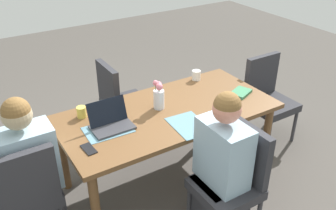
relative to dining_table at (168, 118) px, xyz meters
name	(u,v)px	position (x,y,z in m)	size (l,w,h in m)	color
ground_plane	(168,177)	(0.00, 0.00, -0.65)	(10.00, 10.00, 0.00)	#4C4742
dining_table	(168,118)	(0.00, 0.00, 0.00)	(1.85, 0.90, 0.73)	brown
chair_near_left_near	(234,176)	(0.11, -0.75, -0.15)	(0.44, 0.44, 0.90)	#2D2D33
person_near_left_near	(221,172)	(0.03, -0.69, -0.12)	(0.36, 0.40, 1.19)	#2D2D33
chair_head_left_left_mid	(27,192)	(-1.24, -0.10, -0.15)	(0.44, 0.44, 0.90)	#2D2D33
person_head_left_left_mid	(32,180)	(-1.18, -0.03, -0.12)	(0.40, 0.36, 1.19)	#2D2D33
chair_far_left_far	(120,99)	(-0.09, 0.79, -0.15)	(0.44, 0.44, 0.90)	#2D2D33
chair_head_right_right_near	(267,95)	(1.27, 0.06, -0.15)	(0.44, 0.44, 0.90)	#2D2D33
flower_vase	(159,96)	(-0.05, 0.07, 0.20)	(0.09, 0.10, 0.26)	silver
placemat_near_left_near	(189,125)	(0.02, -0.29, 0.08)	(0.36, 0.26, 0.00)	slate
placemat_head_left_left_mid	(108,130)	(-0.56, -0.01, 0.08)	(0.36, 0.26, 0.00)	slate
laptop_head_left_left_mid	(111,122)	(-0.52, 0.01, 0.13)	(0.32, 0.22, 0.21)	#38383D
coffee_mug_near_left	(196,75)	(0.56, 0.36, 0.13)	(0.08, 0.08, 0.10)	white
coffee_mug_near_right	(226,107)	(0.39, -0.29, 0.13)	(0.08, 0.08, 0.10)	#33477A
coffee_mug_centre_left	(81,112)	(-0.66, 0.28, 0.13)	(0.08, 0.08, 0.09)	#DBC64C
book_red_cover	(241,93)	(0.72, -0.10, 0.10)	(0.20, 0.14, 0.03)	#3D7F56
phone_black	(89,149)	(-0.78, -0.17, 0.09)	(0.15, 0.07, 0.01)	black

